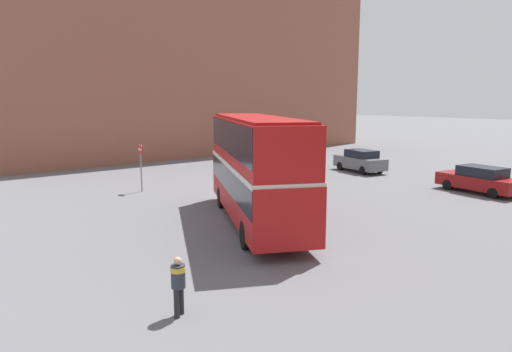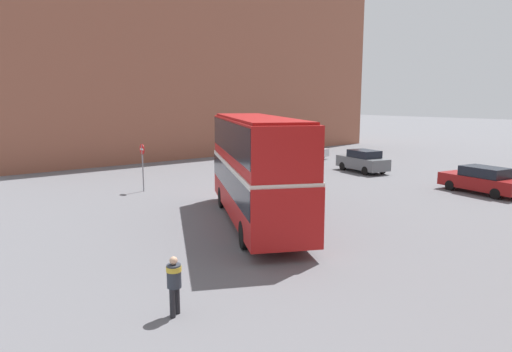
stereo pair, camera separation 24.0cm
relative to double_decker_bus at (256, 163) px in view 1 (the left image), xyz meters
name	(u,v)px [view 1 (the left image)]	position (x,y,z in m)	size (l,w,h in m)	color
ground_plane	(249,217)	(-1.02, 0.38, -2.68)	(240.00, 240.00, 0.00)	slate
building_row_left	(198,62)	(-25.53, 13.15, 6.52)	(9.27, 40.26, 18.38)	#935642
double_decker_bus	(256,163)	(0.00, 0.00, 0.00)	(10.66, 7.09, 4.67)	red
pedestrian_foreground	(178,280)	(5.64, -7.09, -1.73)	(0.53, 0.53, 1.56)	#232328
parked_car_kerb_near	(479,180)	(3.12, 14.30, -1.89)	(4.88, 2.43, 1.57)	maroon
parked_car_kerb_far	(360,161)	(-6.29, 15.26, -1.85)	(4.51, 2.56, 1.67)	slate
parked_car_side_street	(302,150)	(-14.82, 17.60, -1.92)	(4.20, 2.38, 1.49)	silver
no_entry_sign	(141,160)	(-9.67, -0.89, -0.81)	(0.61, 0.08, 2.82)	gray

